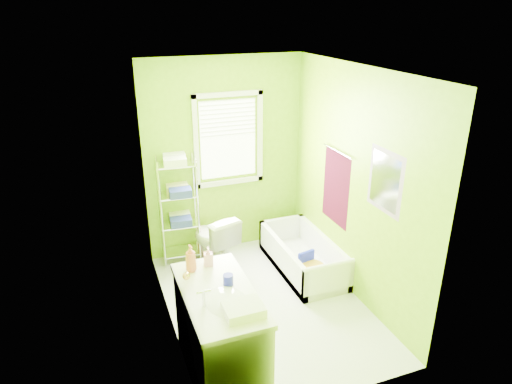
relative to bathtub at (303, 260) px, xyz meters
name	(u,v)px	position (x,y,z in m)	size (l,w,h in m)	color
ground	(265,304)	(-0.73, -0.51, -0.14)	(2.90, 2.90, 0.00)	silver
room_envelope	(266,176)	(-0.73, -0.51, 1.40)	(2.14, 2.94, 2.62)	#73A508
window	(228,135)	(-0.68, 0.92, 1.47)	(0.92, 0.05, 1.22)	white
door	(191,298)	(-1.76, -1.51, 0.86)	(0.09, 0.80, 2.00)	white
right_wall_decor	(354,185)	(0.31, -0.53, 1.18)	(0.04, 1.48, 1.17)	#3B0618
bathtub	(303,260)	(0.00, 0.00, 0.00)	(0.65, 1.39, 0.45)	white
toilet	(214,240)	(-1.03, 0.51, 0.22)	(0.41, 0.72, 0.73)	white
vanity	(220,331)	(-1.49, -1.34, 0.33)	(0.60, 1.18, 1.15)	white
wire_shelf_unit	(179,199)	(-1.38, 0.78, 0.74)	(0.51, 0.41, 1.46)	silver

